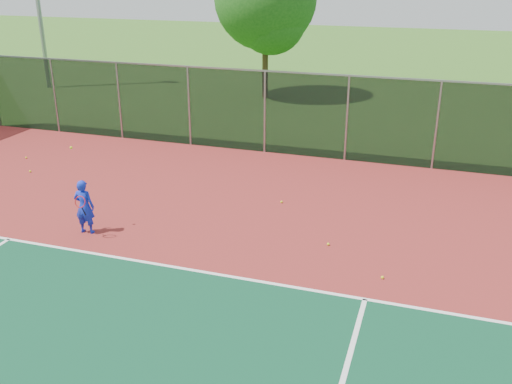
% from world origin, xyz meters
% --- Properties ---
extents(ground, '(120.00, 120.00, 0.00)m').
position_xyz_m(ground, '(0.00, 0.00, 0.00)').
color(ground, '#30621C').
rests_on(ground, ground).
extents(court_apron, '(30.00, 20.00, 0.02)m').
position_xyz_m(court_apron, '(0.00, 2.00, 0.01)').
color(court_apron, maroon).
rests_on(court_apron, ground).
extents(fence_back, '(30.00, 0.06, 3.03)m').
position_xyz_m(fence_back, '(0.00, 12.00, 1.56)').
color(fence_back, black).
rests_on(fence_back, court_apron).
extents(tennis_player, '(0.59, 0.61, 2.29)m').
position_xyz_m(tennis_player, '(-5.34, 3.98, 0.75)').
color(tennis_player, '#1429C2').
rests_on(tennis_player, court_apron).
extents(practice_ball_0, '(0.07, 0.07, 0.07)m').
position_xyz_m(practice_ball_0, '(0.78, 5.20, 0.06)').
color(practice_ball_0, yellow).
rests_on(practice_ball_0, court_apron).
extents(practice_ball_1, '(0.07, 0.07, 0.07)m').
position_xyz_m(practice_ball_1, '(2.24, 3.97, 0.06)').
color(practice_ball_1, yellow).
rests_on(practice_ball_1, court_apron).
extents(practice_ball_2, '(0.07, 0.07, 0.07)m').
position_xyz_m(practice_ball_2, '(-10.92, 8.57, 0.06)').
color(practice_ball_2, yellow).
rests_on(practice_ball_2, court_apron).
extents(practice_ball_3, '(0.07, 0.07, 0.07)m').
position_xyz_m(practice_ball_3, '(-9.81, 7.38, 0.06)').
color(practice_ball_3, yellow).
rests_on(practice_ball_3, court_apron).
extents(practice_ball_4, '(0.07, 0.07, 0.07)m').
position_xyz_m(practice_ball_4, '(-1.06, 7.45, 0.06)').
color(practice_ball_4, yellow).
rests_on(practice_ball_4, court_apron).
extents(tree_back_left, '(5.14, 5.14, 7.55)m').
position_xyz_m(tree_back_left, '(-5.72, 21.04, 4.74)').
color(tree_back_left, '#382614').
rests_on(tree_back_left, ground).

